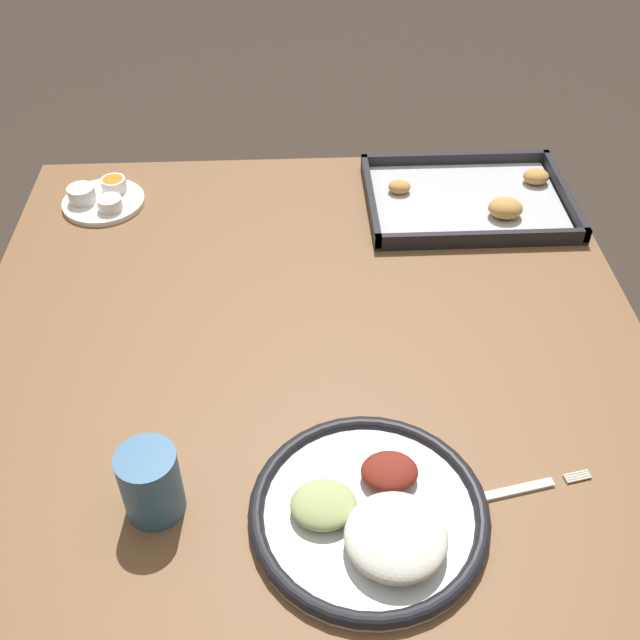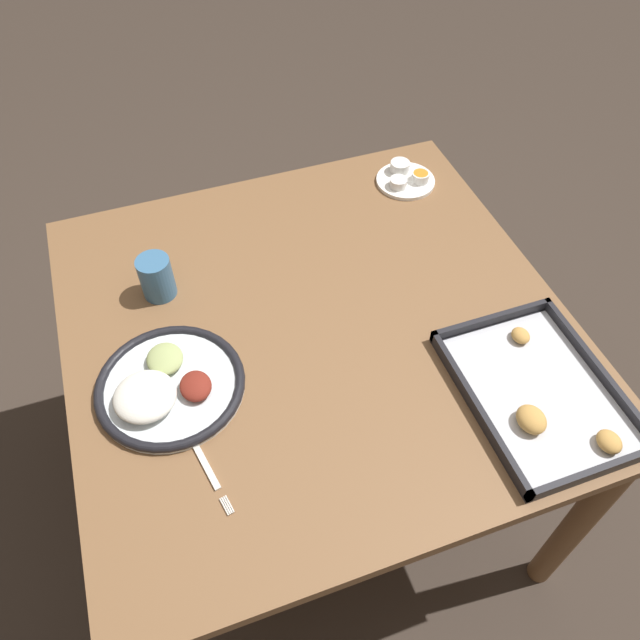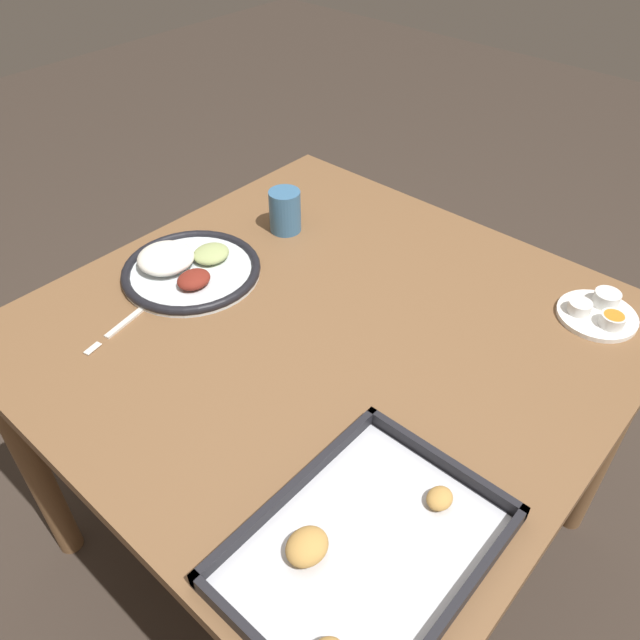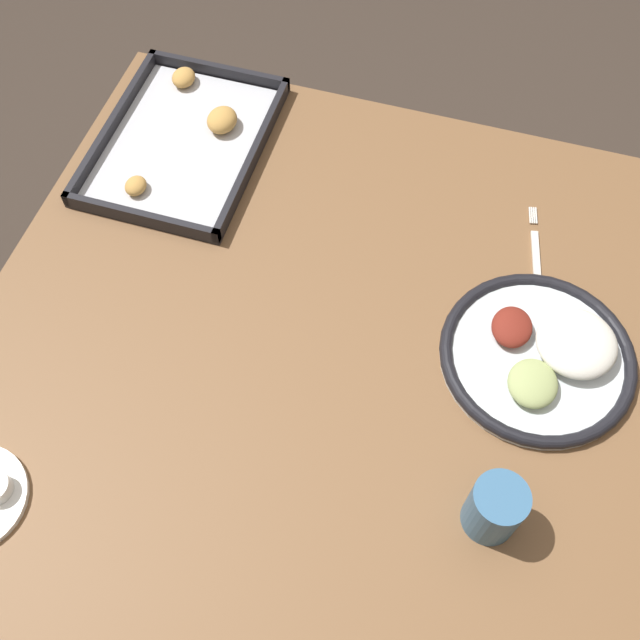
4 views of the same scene
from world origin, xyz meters
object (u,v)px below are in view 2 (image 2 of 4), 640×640
baking_tray (540,394)px  dinner_plate (167,386)px  fork (204,462)px  drinking_cup (156,277)px  saucer_plate (406,178)px

baking_tray → dinner_plate: bearing=-110.7°
fork → drinking_cup: 0.45m
fork → drinking_cup: (-0.45, 0.00, 0.05)m
drinking_cup → dinner_plate: bearing=-7.2°
saucer_plate → drinking_cup: drinking_cup is taller
saucer_plate → baking_tray: (0.71, -0.03, -0.00)m
drinking_cup → saucer_plate: bearing=104.7°
saucer_plate → baking_tray: 0.71m
saucer_plate → baking_tray: baking_tray is taller
dinner_plate → saucer_plate: (-0.45, 0.72, -0.00)m
fork → baking_tray: size_ratio=0.52×
baking_tray → fork: bearing=-97.0°
saucer_plate → fork: bearing=-47.6°
baking_tray → drinking_cup: size_ratio=3.82×
fork → saucer_plate: saucer_plate is taller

